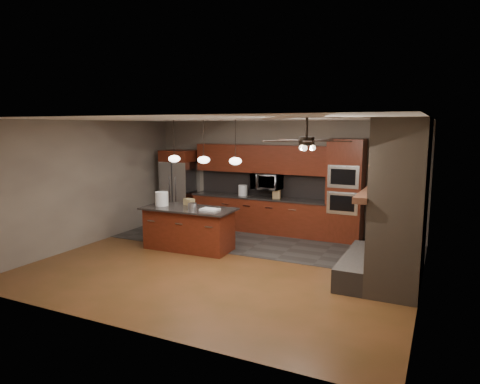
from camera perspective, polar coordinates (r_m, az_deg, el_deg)
The scene contains 22 objects.
ground at distance 8.49m, azimuth -1.80°, elevation -9.56°, with size 7.00×7.00×0.00m, color brown.
ceiling at distance 8.06m, azimuth -1.89°, elevation 9.70°, with size 7.00×6.00×0.02m, color white.
back_wall at distance 10.88m, azimuth 5.46°, elevation 2.04°, with size 7.00×0.02×2.80m, color gray.
right_wall at distance 7.27m, azimuth 23.49°, elevation -2.03°, with size 0.02×6.00×2.80m, color gray.
left_wall at distance 10.24m, azimuth -19.51°, elevation 1.15°, with size 0.02×6.00×2.80m, color gray.
slate_tile_patch at distance 10.05m, azimuth 2.96°, elevation -6.61°, with size 7.00×2.40×0.01m, color #34322E.
fireplace_column at distance 7.70m, azimuth 20.13°, elevation -2.03°, with size 1.30×2.10×2.80m.
back_cabinetry at distance 10.89m, azimuth 2.61°, elevation -0.61°, with size 3.59×0.64×2.20m.
oven_tower at distance 10.16m, azimuth 13.87°, elevation 0.15°, with size 0.80×0.63×2.38m.
microwave at distance 10.76m, azimuth 3.61°, elevation 1.45°, with size 0.73×0.41×0.50m, color silver.
refrigerator at distance 11.87m, azimuth -8.06°, elevation 0.66°, with size 0.86×0.75×2.02m.
kitchen_island at distance 9.41m, azimuth -6.83°, elevation -4.83°, with size 2.05×0.99×0.92m.
white_bucket at distance 9.63m, azimuth -10.40°, elevation -0.90°, with size 0.29×0.29×0.31m, color white.
paint_can at distance 9.17m, azimuth -6.37°, elevation -1.88°, with size 0.19×0.19×0.13m, color #B1B1B6.
paint_tray at distance 8.99m, azimuth -4.02°, elevation -2.34°, with size 0.38×0.27×0.04m, color white.
cardboard_box at distance 9.65m, azimuth -6.80°, elevation -1.31°, with size 0.22×0.16×0.14m, color #937C4C.
counter_bucket at distance 11.01m, azimuth 0.38°, elevation 0.23°, with size 0.23×0.23×0.27m, color white.
counter_box at distance 10.60m, azimuth 4.92°, elevation -0.29°, with size 0.19×0.15×0.21m, color #9D7D51.
pendant_left at distance 9.54m, azimuth -8.76°, elevation 4.44°, with size 0.26×0.26×0.92m.
pendant_center at distance 9.14m, azimuth -4.86°, elevation 4.32°, with size 0.26×0.26×0.92m.
pendant_right at distance 8.78m, azimuth -0.62°, elevation 4.17°, with size 0.26×0.26×0.92m.
ceiling_fan at distance 6.64m, azimuth 8.86°, elevation 6.84°, with size 1.27×1.33×0.41m.
Camera 1 is at (3.72, -7.15, 2.67)m, focal length 32.00 mm.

